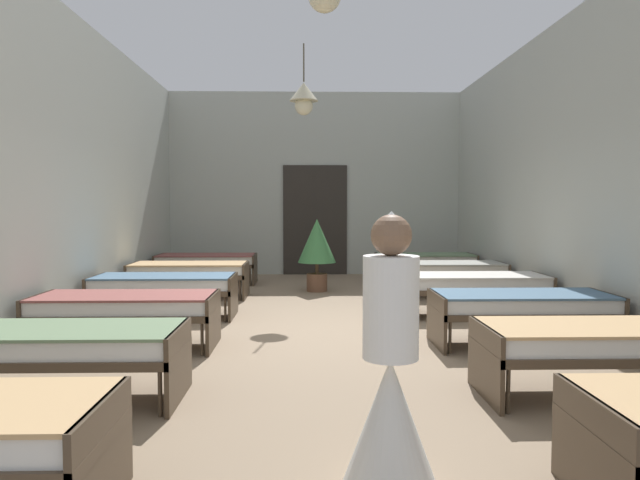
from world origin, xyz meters
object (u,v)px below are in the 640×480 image
(bed_right_row_4, at_px, (446,270))
(bed_left_row_4, at_px, (189,271))
(bed_right_row_3, at_px, (476,284))
(bed_right_row_5, at_px, (425,261))
(bed_left_row_5, at_px, (207,261))
(nurse_near_aisle, at_px, (390,390))
(bed_left_row_2, at_px, (126,307))
(potted_plant, at_px, (317,245))
(bed_left_row_1, at_px, (58,345))
(bed_left_row_3, at_px, (164,285))
(bed_right_row_2, at_px, (522,305))
(bed_right_row_1, at_px, (602,342))

(bed_right_row_4, bearing_deg, bed_left_row_4, 180.00)
(bed_right_row_3, xyz_separation_m, bed_right_row_5, (0.00, 3.45, 0.00))
(bed_right_row_3, bearing_deg, bed_left_row_4, 157.93)
(bed_left_row_5, height_order, nurse_near_aisle, nurse_near_aisle)
(bed_left_row_2, xyz_separation_m, bed_left_row_5, (0.00, 5.18, 0.00))
(bed_right_row_5, bearing_deg, bed_right_row_3, -90.00)
(bed_right_row_4, bearing_deg, bed_right_row_3, -90.00)
(nurse_near_aisle, height_order, potted_plant, nurse_near_aisle)
(bed_right_row_4, distance_m, bed_left_row_5, 4.59)
(bed_left_row_1, distance_m, bed_left_row_3, 3.45)
(bed_right_row_3, height_order, nurse_near_aisle, nurse_near_aisle)
(bed_right_row_2, bearing_deg, bed_left_row_5, 129.42)
(bed_left_row_3, distance_m, bed_right_row_5, 5.48)
(bed_left_row_2, bearing_deg, bed_left_row_1, -90.00)
(bed_right_row_4, relative_size, potted_plant, 1.48)
(potted_plant, bearing_deg, bed_left_row_5, 153.82)
(bed_left_row_2, distance_m, bed_left_row_3, 1.73)
(bed_left_row_5, bearing_deg, bed_right_row_2, -50.58)
(bed_left_row_1, distance_m, bed_right_row_4, 6.70)
(bed_left_row_1, height_order, potted_plant, potted_plant)
(bed_left_row_3, height_order, bed_left_row_4, same)
(bed_right_row_4, bearing_deg, bed_left_row_5, 157.93)
(bed_left_row_4, bearing_deg, bed_right_row_1, -50.58)
(bed_left_row_4, distance_m, nurse_near_aisle, 7.03)
(bed_left_row_1, xyz_separation_m, bed_left_row_3, (0.00, 3.45, 0.00))
(bed_left_row_1, distance_m, potted_plant, 6.25)
(bed_left_row_1, bearing_deg, bed_left_row_4, 90.00)
(bed_left_row_1, xyz_separation_m, potted_plant, (2.12, 5.86, 0.38))
(bed_left_row_2, relative_size, bed_right_row_3, 1.00)
(bed_right_row_5, height_order, potted_plant, potted_plant)
(bed_left_row_4, height_order, bed_right_row_5, same)
(bed_right_row_2, relative_size, potted_plant, 1.48)
(bed_right_row_1, bearing_deg, bed_right_row_5, 90.00)
(bed_right_row_1, distance_m, bed_left_row_3, 5.48)
(bed_right_row_3, height_order, bed_right_row_5, same)
(bed_right_row_3, relative_size, nurse_near_aisle, 1.28)
(bed_right_row_2, bearing_deg, bed_left_row_1, -157.93)
(bed_right_row_1, bearing_deg, bed_right_row_4, 90.00)
(bed_right_row_1, xyz_separation_m, bed_right_row_5, (0.00, 6.90, 0.00))
(bed_left_row_1, height_order, bed_right_row_1, same)
(bed_right_row_1, relative_size, potted_plant, 1.48)
(bed_right_row_3, relative_size, bed_left_row_5, 1.00)
(nurse_near_aisle, bearing_deg, bed_left_row_3, 42.22)
(bed_left_row_3, bearing_deg, nurse_near_aisle, -64.19)
(bed_left_row_2, relative_size, bed_left_row_4, 1.00)
(bed_left_row_4, bearing_deg, bed_right_row_3, -22.07)
(bed_right_row_3, xyz_separation_m, nurse_near_aisle, (-1.89, -4.89, 0.09))
(potted_plant, bearing_deg, bed_right_row_5, 25.95)
(bed_right_row_4, bearing_deg, bed_right_row_5, 90.00)
(bed_right_row_3, distance_m, nurse_near_aisle, 5.25)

